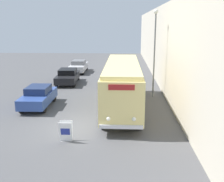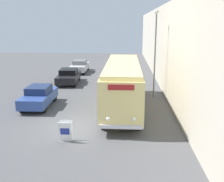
{
  "view_description": "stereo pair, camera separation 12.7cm",
  "coord_description": "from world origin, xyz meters",
  "views": [
    {
      "loc": [
        2.77,
        -14.17,
        5.83
      ],
      "look_at": [
        2.04,
        1.18,
        1.91
      ],
      "focal_mm": 42.0,
      "sensor_mm": 36.0,
      "label": 1
    },
    {
      "loc": [
        2.89,
        -14.17,
        5.83
      ],
      "look_at": [
        2.04,
        1.18,
        1.91
      ],
      "focal_mm": 42.0,
      "sensor_mm": 36.0,
      "label": 2
    }
  ],
  "objects": [
    {
      "name": "sign_board",
      "position": [
        -0.18,
        -1.86,
        0.51
      ],
      "size": [
        0.67,
        0.4,
        1.06
      ],
      "color": "gray",
      "rests_on": "ground_plane"
    },
    {
      "name": "ground_plane",
      "position": [
        0.0,
        0.0,
        0.0
      ],
      "size": [
        80.0,
        80.0,
        0.0
      ],
      "primitive_type": "plane",
      "color": "#4C4C4F"
    },
    {
      "name": "parked_car_mid",
      "position": [
        -2.93,
        11.57,
        0.74
      ],
      "size": [
        2.18,
        4.61,
        1.46
      ],
      "rotation": [
        0.0,
        0.0,
        0.05
      ],
      "color": "black",
      "rests_on": "ground_plane"
    },
    {
      "name": "building_wall_right",
      "position": [
        6.27,
        10.0,
        3.77
      ],
      "size": [
        0.3,
        60.0,
        7.54
      ],
      "color": "beige",
      "rests_on": "ground_plane"
    },
    {
      "name": "vintage_bus",
      "position": [
        2.64,
        3.76,
        1.86
      ],
      "size": [
        2.41,
        10.52,
        3.26
      ],
      "color": "black",
      "rests_on": "ground_plane"
    },
    {
      "name": "parked_car_near",
      "position": [
        -3.41,
        3.8,
        0.77
      ],
      "size": [
        1.85,
        4.21,
        1.5
      ],
      "rotation": [
        0.0,
        0.0,
        0.01
      ],
      "color": "black",
      "rests_on": "ground_plane"
    },
    {
      "name": "parked_car_far",
      "position": [
        -2.91,
        17.97,
        0.76
      ],
      "size": [
        1.83,
        4.7,
        1.48
      ],
      "rotation": [
        0.0,
        0.0,
        0.01
      ],
      "color": "black",
      "rests_on": "ground_plane"
    },
    {
      "name": "streetlamp",
      "position": [
        5.16,
        6.89,
        4.46
      ],
      "size": [
        0.36,
        0.36,
        6.95
      ],
      "color": "#595E60",
      "rests_on": "ground_plane"
    }
  ]
}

